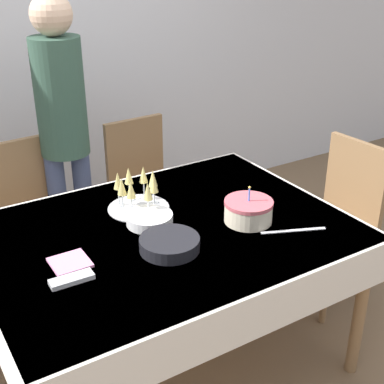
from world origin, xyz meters
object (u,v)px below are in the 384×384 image
object	(u,v)px
champagne_tray	(138,191)
plate_stack_dessert	(150,219)
dining_chair_far_right	(144,188)
dining_chair_right_end	(339,216)
dining_chair_far_left	(31,216)
person_standing	(62,118)
plate_stack_main	(170,244)
birthday_cake	(248,211)

from	to	relation	value
champagne_tray	plate_stack_dessert	world-z (taller)	champagne_tray
dining_chair_far_right	plate_stack_dessert	distance (m)	0.98
dining_chair_right_end	champagne_tray	xyz separation A→B (m)	(-1.15, 0.25, 0.35)
dining_chair_right_end	plate_stack_dessert	size ratio (longest dim) A/B	4.42
dining_chair_far_left	person_standing	bearing A→B (deg)	14.28
dining_chair_right_end	person_standing	world-z (taller)	person_standing
dining_chair_far_right	person_standing	size ratio (longest dim) A/B	0.55
dining_chair_far_right	plate_stack_main	size ratio (longest dim) A/B	3.71
dining_chair_far_left	dining_chair_far_right	world-z (taller)	same
dining_chair_right_end	dining_chair_far_left	bearing A→B (deg)	148.51
dining_chair_right_end	champagne_tray	distance (m)	1.23
plate_stack_dessert	person_standing	bearing A→B (deg)	94.14
plate_stack_main	person_standing	world-z (taller)	person_standing
plate_stack_dessert	dining_chair_right_end	bearing A→B (deg)	-3.80
dining_chair_right_end	person_standing	size ratio (longest dim) A/B	0.55
plate_stack_dessert	plate_stack_main	bearing A→B (deg)	-97.85
dining_chair_far_left	plate_stack_dessert	size ratio (longest dim) A/B	4.42
dining_chair_far_right	champagne_tray	world-z (taller)	champagne_tray
plate_stack_dessert	person_standing	distance (m)	0.95
dining_chair_far_right	plate_stack_dessert	bearing A→B (deg)	-115.05
dining_chair_far_left	plate_stack_dessert	world-z (taller)	dining_chair_far_left
dining_chair_far_left	plate_stack_dessert	xyz separation A→B (m)	(0.33, -0.85, 0.28)
dining_chair_far_right	birthday_cake	xyz separation A→B (m)	(0.00, -1.07, 0.31)
dining_chair_right_end	plate_stack_main	bearing A→B (deg)	-172.14
dining_chair_far_right	birthday_cake	distance (m)	1.11
dining_chair_far_right	dining_chair_right_end	bearing A→B (deg)	-49.82
dining_chair_far_left	birthday_cake	size ratio (longest dim) A/B	4.21
dining_chair_right_end	birthday_cake	xyz separation A→B (m)	(-0.78, -0.14, 0.31)
birthday_cake	plate_stack_main	size ratio (longest dim) A/B	0.88
champagne_tray	plate_stack_dessert	bearing A→B (deg)	-98.92
birthday_cake	champagne_tray	world-z (taller)	same
dining_chair_far_left	champagne_tray	xyz separation A→B (m)	(0.36, -0.68, 0.35)
dining_chair_far_right	plate_stack_main	xyz separation A→B (m)	(-0.43, -1.09, 0.28)
birthday_cake	dining_chair_far_right	bearing A→B (deg)	90.20
champagne_tray	dining_chair_right_end	bearing A→B (deg)	-12.15
champagne_tray	plate_stack_main	bearing A→B (deg)	-98.28
dining_chair_right_end	birthday_cake	distance (m)	0.85
champagne_tray	plate_stack_dessert	size ratio (longest dim) A/B	1.39
plate_stack_dessert	dining_chair_far_left	bearing A→B (deg)	111.47
plate_stack_main	plate_stack_dessert	xyz separation A→B (m)	(0.03, 0.25, -0.00)
birthday_cake	plate_stack_main	distance (m)	0.44
birthday_cake	plate_stack_dessert	world-z (taller)	birthday_cake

